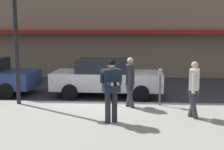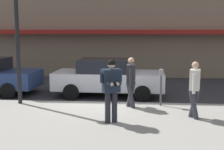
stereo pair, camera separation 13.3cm
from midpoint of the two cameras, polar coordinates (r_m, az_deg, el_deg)
The scene contains 9 objects.
ground_plane at distance 11.66m, azimuth -2.42°, elevation -5.35°, with size 80.00×80.00×0.00m, color #333338.
sidewalk at distance 8.84m, azimuth 2.22°, elevation -9.42°, with size 32.00×5.30×0.14m, color #99968E.
curb_paint_line at distance 11.65m, azimuth 2.53°, elevation -5.35°, with size 28.00×0.12×0.01m, color silver.
parked_sedan_mid at distance 12.89m, azimuth -1.29°, elevation -0.42°, with size 4.56×2.05×1.54m.
man_texting_on_phone at distance 8.71m, azimuth -0.57°, elevation -1.67°, with size 0.61×0.65×1.81m.
pedestrian_in_light_coat at distance 9.52m, azimuth 14.39°, elevation -1.95°, with size 0.40×0.58×1.70m.
pedestrian_with_bag at distance 10.50m, azimuth 2.99°, elevation -0.73°, with size 0.34×0.72×1.70m.
street_lamp_post at distance 11.35m, azimuth -17.62°, elevation 9.88°, with size 0.36×0.36×4.88m.
parking_meter at distance 10.85m, azimuth 8.44°, elevation -1.24°, with size 0.12×0.18×1.27m.
Camera 1 is at (1.10, -11.26, 2.79)m, focal length 50.00 mm.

